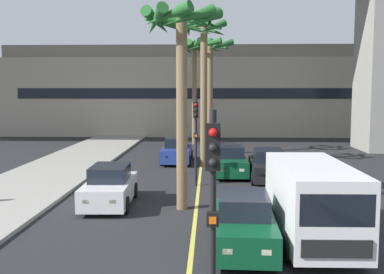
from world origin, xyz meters
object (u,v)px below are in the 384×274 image
(palm_tree_near_median, at_px, (204,54))
(car_queue_fifth, at_px, (110,187))
(palm_tree_far_median, at_px, (195,62))
(car_queue_front, at_px, (268,166))
(traffic_light_median_near, at_px, (213,200))
(car_queue_third, at_px, (230,162))
(delivery_van, at_px, (312,200))
(traffic_light_median_far, at_px, (196,129))
(car_queue_second, at_px, (244,224))
(car_queue_fourth, at_px, (177,151))
(palm_tree_mid_median, at_px, (182,45))
(palm_tree_farthest_median, at_px, (210,62))

(palm_tree_near_median, bearing_deg, car_queue_fifth, -110.95)
(palm_tree_far_median, bearing_deg, car_queue_front, -74.88)
(car_queue_fifth, height_order, traffic_light_median_near, traffic_light_median_near)
(car_queue_third, relative_size, delivery_van, 0.78)
(traffic_light_median_far, xyz_separation_m, palm_tree_far_median, (-0.60, 16.95, 4.14))
(delivery_van, height_order, traffic_light_median_far, traffic_light_median_far)
(traffic_light_median_near, bearing_deg, car_queue_third, 86.49)
(traffic_light_median_far, bearing_deg, palm_tree_near_median, 86.82)
(car_queue_second, xyz_separation_m, car_queue_fourth, (-2.99, 15.70, 0.00))
(car_queue_fourth, distance_m, palm_tree_near_median, 6.31)
(delivery_van, bearing_deg, car_queue_front, 90.40)
(car_queue_front, relative_size, palm_tree_mid_median, 0.54)
(car_queue_fifth, bearing_deg, traffic_light_median_far, 49.12)
(car_queue_second, bearing_deg, palm_tree_farthest_median, 92.90)
(car_queue_third, relative_size, palm_tree_mid_median, 0.54)
(car_queue_third, bearing_deg, palm_tree_mid_median, -106.48)
(car_queue_third, xyz_separation_m, car_queue_fourth, (-3.10, 4.21, 0.00))
(traffic_light_median_near, bearing_deg, car_queue_second, 80.28)
(palm_tree_farthest_median, bearing_deg, palm_tree_far_median, 101.14)
(car_queue_second, distance_m, palm_tree_mid_median, 7.25)
(car_queue_second, distance_m, car_queue_third, 11.49)
(car_queue_third, relative_size, traffic_light_median_near, 0.98)
(car_queue_fifth, height_order, palm_tree_far_median, palm_tree_far_median)
(car_queue_third, height_order, palm_tree_mid_median, palm_tree_mid_median)
(palm_tree_far_median, bearing_deg, traffic_light_median_far, -87.97)
(delivery_van, xyz_separation_m, traffic_light_median_near, (-2.96, -5.95, 1.43))
(car_queue_front, height_order, car_queue_second, same)
(palm_tree_near_median, bearing_deg, car_queue_front, -51.49)
(car_queue_second, relative_size, traffic_light_median_near, 0.99)
(car_queue_fourth, relative_size, palm_tree_mid_median, 0.54)
(car_queue_third, xyz_separation_m, delivery_van, (1.92, -10.96, 0.57))
(car_queue_third, distance_m, palm_tree_mid_median, 9.23)
(car_queue_fourth, xyz_separation_m, palm_tree_farthest_median, (2.01, 3.60, 5.74))
(palm_tree_mid_median, bearing_deg, palm_tree_farthest_median, 86.07)
(car_queue_front, xyz_separation_m, delivery_van, (0.07, -9.59, 0.57))
(traffic_light_median_far, height_order, palm_tree_near_median, palm_tree_near_median)
(car_queue_front, height_order, traffic_light_median_near, traffic_light_median_near)
(palm_tree_near_median, height_order, palm_tree_farthest_median, palm_tree_near_median)
(car_queue_third, xyz_separation_m, palm_tree_mid_median, (-2.11, -7.15, 5.45))
(car_queue_front, xyz_separation_m, car_queue_fourth, (-4.96, 5.58, 0.00))
(car_queue_fourth, bearing_deg, palm_tree_mid_median, -85.04)
(traffic_light_median_far, bearing_deg, traffic_light_median_near, -87.19)
(palm_tree_far_median, distance_m, palm_tree_farthest_median, 6.42)
(car_queue_fourth, xyz_separation_m, traffic_light_median_far, (1.38, -7.06, 1.99))
(car_queue_third, relative_size, traffic_light_median_far, 0.98)
(car_queue_front, height_order, palm_tree_far_median, palm_tree_far_median)
(car_queue_fifth, height_order, palm_tree_near_median, palm_tree_near_median)
(car_queue_fourth, relative_size, palm_tree_farthest_median, 0.51)
(delivery_van, relative_size, traffic_light_median_far, 1.26)
(car_queue_front, distance_m, car_queue_third, 2.31)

